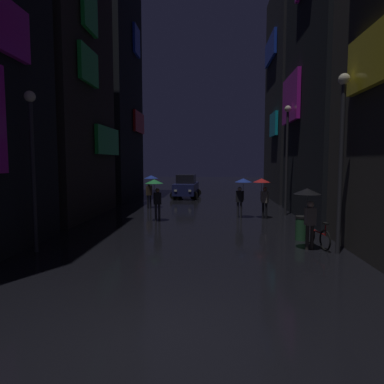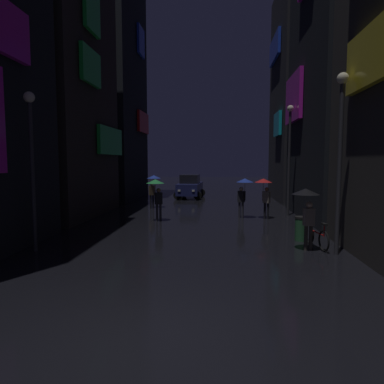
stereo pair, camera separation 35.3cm
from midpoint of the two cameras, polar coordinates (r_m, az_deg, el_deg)
ground_plane at (r=6.44m, az=-5.62°, el=-22.89°), size 120.00×120.00×0.00m
building_left_mid at (r=20.64m, az=-20.58°, el=15.72°), size 4.25×7.62×13.84m
building_left_far at (r=29.47m, az=-12.82°, el=17.36°), size 4.25×7.80×18.62m
building_right_far at (r=28.52m, az=18.38°, el=15.21°), size 4.25×7.44×16.23m
pedestrian_midstreet_centre_red at (r=18.29m, az=12.51°, el=0.79°), size 0.90×0.90×2.12m
pedestrian_foreground_left_green at (r=17.21m, az=-5.37°, el=0.62°), size 0.90×0.90×2.12m
pedestrian_foreground_right_blue at (r=18.29m, az=9.16°, el=0.85°), size 0.90×0.90×2.12m
pedestrian_near_crossing_black at (r=12.14m, az=19.36°, el=-1.55°), size 0.90×0.90×2.12m
pedestrian_midstreet_left_blue at (r=22.12m, az=-6.03°, el=1.62°), size 0.90×0.90×2.12m
bicycle_parked_at_storefront at (r=12.91m, az=20.78°, el=-6.97°), size 0.39×1.80×0.96m
car_distant at (r=28.23m, az=0.03°, el=0.90°), size 2.41×4.23×1.92m
streetlamp_right_far at (r=19.72m, az=16.42°, el=7.04°), size 0.36×0.36×6.06m
streetlamp_right_near at (r=11.94m, az=24.27°, el=7.41°), size 0.36×0.36×5.78m
streetlamp_left_near at (r=12.45m, az=-24.47°, el=6.06°), size 0.36×0.36×5.28m
trash_bin at (r=13.78m, az=18.40°, el=-5.80°), size 0.46×0.46×0.93m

